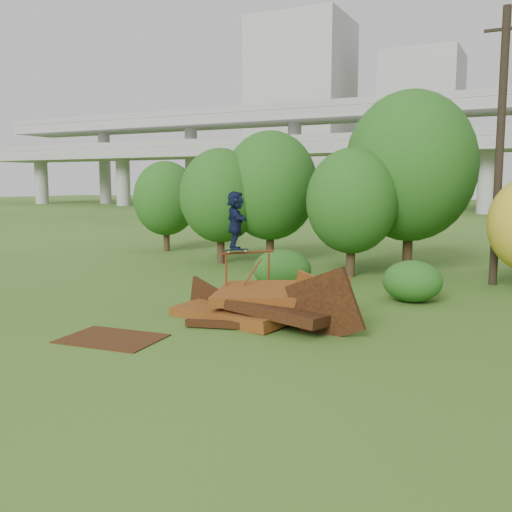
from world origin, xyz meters
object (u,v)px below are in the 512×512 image
at_px(scrap_pile, 262,306).
at_px(flat_plate, 112,339).
at_px(utility_pole, 500,147).
at_px(skater, 236,220).

relative_size(scrap_pile, flat_plate, 2.54).
relative_size(flat_plate, utility_pole, 0.23).
xyz_separation_m(scrap_pile, flat_plate, (-2.32, -3.17, -0.39)).
bearing_deg(skater, utility_pole, -71.92).
relative_size(scrap_pile, skater, 3.55).
height_order(scrap_pile, utility_pole, utility_pole).
distance_m(skater, flat_plate, 4.65).
bearing_deg(scrap_pile, skater, 154.74).
height_order(flat_plate, utility_pole, utility_pole).
bearing_deg(utility_pole, skater, -126.80).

